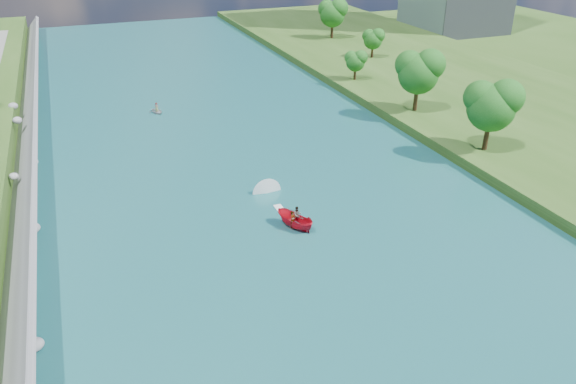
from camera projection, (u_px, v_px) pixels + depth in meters
name	position (u px, v px, depth m)	size (l,w,h in m)	color
ground	(329.00, 289.00, 50.95)	(260.00, 260.00, 0.00)	#2D5119
river_water	(258.00, 194.00, 67.49)	(55.00, 240.00, 0.10)	#17555A
berm_east	(573.00, 134.00, 83.36)	(44.00, 240.00, 1.50)	#2D5119
riprap_bank	(22.00, 225.00, 57.52)	(4.54, 236.00, 4.25)	slate
trees_east	(424.00, 70.00, 93.76)	(18.43, 139.46, 11.52)	#165215
motorboat	(291.00, 216.00, 61.06)	(3.73, 19.26, 2.22)	red
raft	(157.00, 110.00, 93.78)	(2.72, 3.36, 1.73)	#93959B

